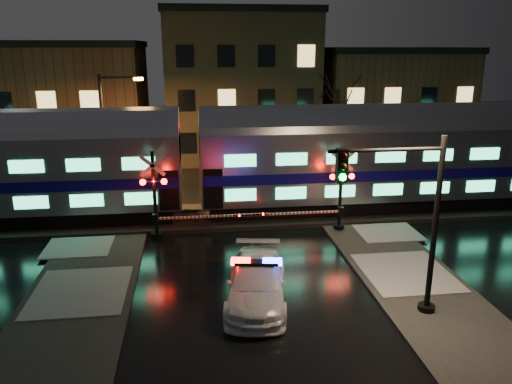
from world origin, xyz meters
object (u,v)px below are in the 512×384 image
police_car (257,283)px  crossing_signal_left (162,204)px  crossing_signal_right (334,198)px  streetlight (108,130)px  traffic_light (408,225)px

police_car → crossing_signal_left: (-3.70, 6.70, 1.05)m
crossing_signal_right → streetlight: streetlight is taller
traffic_light → police_car: bearing=157.9°
streetlight → crossing_signal_right: bearing=-29.5°
crossing_signal_left → streetlight: streetlight is taller
police_car → streetlight: streetlight is taller
police_car → traffic_light: size_ratio=0.87×
traffic_light → streetlight: 19.19m
crossing_signal_left → traffic_light: (8.57, -8.33, 1.57)m
crossing_signal_left → streetlight: bearing=116.5°
crossing_signal_left → streetlight: (-3.33, 6.69, 2.55)m
traffic_light → streetlight: bearing=124.9°
crossing_signal_right → traffic_light: traffic_light is taller
crossing_signal_left → traffic_light: bearing=-44.2°
streetlight → police_car: bearing=-62.3°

